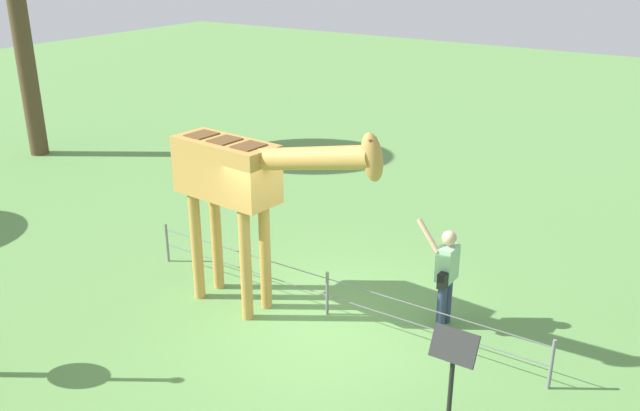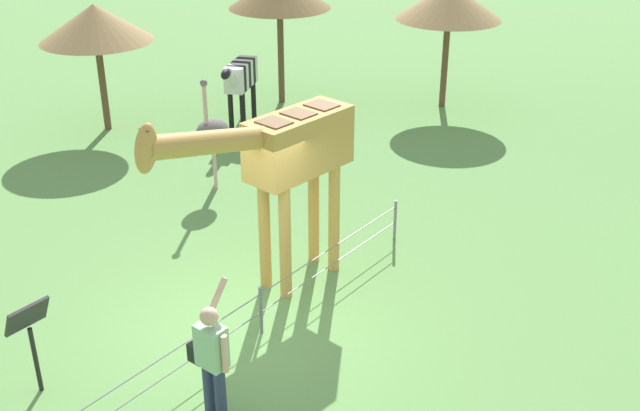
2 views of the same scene
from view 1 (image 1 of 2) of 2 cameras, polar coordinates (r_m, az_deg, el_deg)
The scene contains 5 objects.
ground_plane at distance 10.85m, azimuth -0.01°, elevation -9.55°, with size 60.00×60.00×0.00m, color #60934C.
giraffe at distance 10.35m, azimuth -6.65°, elevation 2.10°, with size 3.74×0.84×3.35m.
visitor at distance 10.47m, azimuth 10.48°, elevation -5.52°, with size 0.59×0.58×1.74m.
info_sign at distance 8.41m, azimuth 11.06°, elevation -12.46°, with size 0.56×0.21×1.32m.
wire_fence at distance 10.80m, azimuth 0.61°, elevation -7.22°, with size 7.05×0.05×0.75m.
Camera 1 is at (5.11, -7.77, 5.58)m, focal length 38.30 mm.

